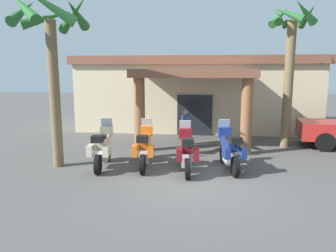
{
  "coord_description": "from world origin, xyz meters",
  "views": [
    {
      "loc": [
        0.04,
        -9.08,
        3.29
      ],
      "look_at": [
        -1.01,
        3.01,
        1.2
      ],
      "focal_mm": 33.82,
      "sensor_mm": 36.0,
      "label": 1
    }
  ],
  "objects_px": {
    "motorcycle_maroon": "(186,151)",
    "palm_tree_roadside": "(51,39)",
    "palm_tree_near_portico": "(290,48)",
    "motorcycle_cream": "(102,148)",
    "motel_building": "(196,92)",
    "motorcycle_blue": "(230,150)",
    "pedestrian": "(185,125)",
    "motorcycle_orange": "(145,148)"
  },
  "relations": [
    {
      "from": "pedestrian",
      "to": "palm_tree_roadside",
      "type": "height_order",
      "value": "palm_tree_roadside"
    },
    {
      "from": "pedestrian",
      "to": "motorcycle_orange",
      "type": "bearing_deg",
      "value": -76.14
    },
    {
      "from": "motel_building",
      "to": "motorcycle_maroon",
      "type": "bearing_deg",
      "value": -90.51
    },
    {
      "from": "motorcycle_maroon",
      "to": "palm_tree_near_portico",
      "type": "distance_m",
      "value": 6.79
    },
    {
      "from": "motorcycle_orange",
      "to": "pedestrian",
      "type": "height_order",
      "value": "pedestrian"
    },
    {
      "from": "motorcycle_orange",
      "to": "motorcycle_blue",
      "type": "relative_size",
      "value": 1.0
    },
    {
      "from": "motel_building",
      "to": "motorcycle_maroon",
      "type": "relative_size",
      "value": 6.14
    },
    {
      "from": "motorcycle_blue",
      "to": "palm_tree_roadside",
      "type": "distance_m",
      "value": 7.0
    },
    {
      "from": "palm_tree_near_portico",
      "to": "palm_tree_roadside",
      "type": "distance_m",
      "value": 9.49
    },
    {
      "from": "motorcycle_cream",
      "to": "motorcycle_orange",
      "type": "distance_m",
      "value": 1.45
    },
    {
      "from": "motel_building",
      "to": "motorcycle_cream",
      "type": "distance_m",
      "value": 9.17
    },
    {
      "from": "motel_building",
      "to": "pedestrian",
      "type": "height_order",
      "value": "motel_building"
    },
    {
      "from": "motorcycle_blue",
      "to": "motorcycle_maroon",
      "type": "bearing_deg",
      "value": 95.28
    },
    {
      "from": "motorcycle_maroon",
      "to": "palm_tree_roadside",
      "type": "distance_m",
      "value": 5.82
    },
    {
      "from": "motorcycle_orange",
      "to": "palm_tree_near_portico",
      "type": "bearing_deg",
      "value": -61.36
    },
    {
      "from": "motel_building",
      "to": "palm_tree_near_portico",
      "type": "bearing_deg",
      "value": -48.97
    },
    {
      "from": "motel_building",
      "to": "palm_tree_roadside",
      "type": "xyz_separation_m",
      "value": [
        -4.81,
        -8.44,
        2.26
      ]
    },
    {
      "from": "motel_building",
      "to": "motorcycle_maroon",
      "type": "distance_m",
      "value": 8.81
    },
    {
      "from": "motorcycle_cream",
      "to": "palm_tree_near_portico",
      "type": "xyz_separation_m",
      "value": [
        7.12,
        3.72,
        3.58
      ]
    },
    {
      "from": "motorcycle_maroon",
      "to": "motel_building",
      "type": "bearing_deg",
      "value": -7.03
    },
    {
      "from": "motorcycle_maroon",
      "to": "palm_tree_near_portico",
      "type": "xyz_separation_m",
      "value": [
        4.23,
        3.93,
        3.58
      ]
    },
    {
      "from": "motorcycle_maroon",
      "to": "motorcycle_blue",
      "type": "bearing_deg",
      "value": -81.04
    },
    {
      "from": "motorcycle_cream",
      "to": "motorcycle_maroon",
      "type": "bearing_deg",
      "value": -98.67
    },
    {
      "from": "pedestrian",
      "to": "palm_tree_near_portico",
      "type": "bearing_deg",
      "value": 32.81
    },
    {
      "from": "motorcycle_cream",
      "to": "motorcycle_maroon",
      "type": "distance_m",
      "value": 2.9
    },
    {
      "from": "motorcycle_maroon",
      "to": "palm_tree_roadside",
      "type": "height_order",
      "value": "palm_tree_roadside"
    },
    {
      "from": "motorcycle_blue",
      "to": "palm_tree_near_portico",
      "type": "distance_m",
      "value": 5.77
    },
    {
      "from": "palm_tree_near_portico",
      "to": "palm_tree_roadside",
      "type": "xyz_separation_m",
      "value": [
        -8.75,
        -3.69,
        0.09
      ]
    },
    {
      "from": "motorcycle_orange",
      "to": "motorcycle_cream",
      "type": "bearing_deg",
      "value": 91.31
    },
    {
      "from": "motorcycle_cream",
      "to": "palm_tree_near_portico",
      "type": "bearing_deg",
      "value": -66.94
    },
    {
      "from": "motorcycle_orange",
      "to": "motorcycle_maroon",
      "type": "xyz_separation_m",
      "value": [
        1.45,
        -0.34,
        0.0
      ]
    },
    {
      "from": "motorcycle_blue",
      "to": "pedestrian",
      "type": "bearing_deg",
      "value": 15.26
    },
    {
      "from": "motorcycle_blue",
      "to": "motel_building",
      "type": "bearing_deg",
      "value": -0.9
    },
    {
      "from": "motel_building",
      "to": "motorcycle_orange",
      "type": "bearing_deg",
      "value": -100.33
    },
    {
      "from": "motorcycle_blue",
      "to": "palm_tree_near_portico",
      "type": "relative_size",
      "value": 0.36
    },
    {
      "from": "motorcycle_cream",
      "to": "pedestrian",
      "type": "distance_m",
      "value": 4.65
    },
    {
      "from": "motorcycle_cream",
      "to": "palm_tree_roadside",
      "type": "bearing_deg",
      "value": 84.06
    },
    {
      "from": "palm_tree_near_portico",
      "to": "motorcycle_cream",
      "type": "bearing_deg",
      "value": -152.39
    },
    {
      "from": "motorcycle_maroon",
      "to": "palm_tree_roadside",
      "type": "bearing_deg",
      "value": 81.8
    },
    {
      "from": "pedestrian",
      "to": "palm_tree_roadside",
      "type": "xyz_separation_m",
      "value": [
        -4.35,
        -3.72,
        3.44
      ]
    },
    {
      "from": "palm_tree_roadside",
      "to": "motorcycle_cream",
      "type": "bearing_deg",
      "value": -1.39
    },
    {
      "from": "motorcycle_orange",
      "to": "pedestrian",
      "type": "distance_m",
      "value": 3.86
    }
  ]
}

